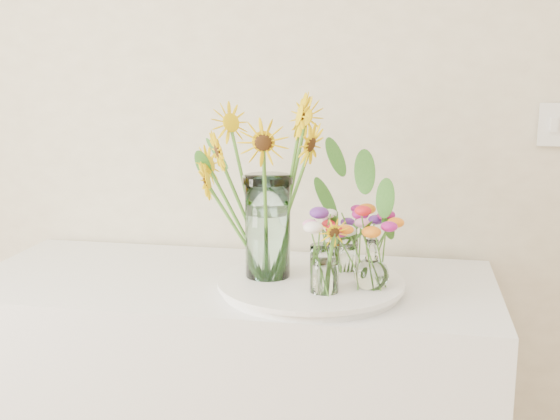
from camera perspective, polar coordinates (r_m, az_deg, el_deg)
The scene contains 9 objects.
tray at distance 1.79m, azimuth 2.52°, elevation -6.23°, with size 0.45×0.45×0.03m, color white.
mason_jar at distance 1.78m, azimuth -1.00°, elevation -1.39°, with size 0.12×0.12×0.27m, color silver.
sunflower_bouquet at distance 1.76m, azimuth -1.02°, elevation 1.83°, with size 0.60×0.60×0.47m, color #EBBF04, non-canonical shape.
small_vase_a at distance 1.68m, azimuth 3.63°, elevation -4.87°, with size 0.07×0.07×0.12m, color white.
wildflower_posy_a at distance 1.67m, azimuth 3.65°, elevation -3.39°, with size 0.19×0.19×0.21m, color orange, non-canonical shape.
small_vase_b at distance 1.72m, azimuth 7.46°, elevation -4.42°, with size 0.09×0.09×0.13m, color white, non-canonical shape.
wildflower_posy_b at distance 1.71m, azimuth 7.50°, elevation -2.97°, with size 0.21×0.21×0.22m, color orange, non-canonical shape.
small_vase_c at distance 1.86m, azimuth 5.45°, elevation -3.49°, with size 0.06×0.06×0.10m, color white.
wildflower_posy_c at distance 1.85m, azimuth 5.48°, elevation -2.15°, with size 0.20×0.20×0.19m, color orange, non-canonical shape.
Camera 1 is at (0.14, 0.18, 1.47)m, focal length 45.00 mm.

